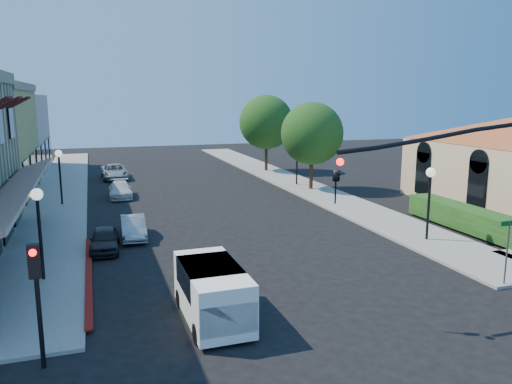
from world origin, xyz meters
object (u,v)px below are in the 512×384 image
object	(u,v)px
street_name_sign	(508,242)
signal_mast_arm	(492,182)
lamppost_left_near	(38,211)
parked_car_c	(120,190)
secondary_signal	(36,283)
white_van	(213,290)
lamppost_left_far	(59,163)
lamppost_right_far	(297,151)
parked_car_b	(133,227)
parked_car_a	(105,239)
lamppost_right_near	(430,185)
parked_car_d	(114,172)
street_tree_b	(266,122)
street_tree_a	(312,134)

from	to	relation	value
street_name_sign	signal_mast_arm	bearing A→B (deg)	-156.80
lamppost_left_near	parked_car_c	distance (m)	16.24
secondary_signal	white_van	bearing A→B (deg)	16.45
secondary_signal	lamppost_left_far	world-z (taller)	lamppost_left_far
lamppost_left_far	lamppost_right_far	bearing A→B (deg)	6.71
street_name_sign	parked_car_b	bearing A→B (deg)	138.72
parked_car_b	parked_car_a	bearing A→B (deg)	-127.68
lamppost_right_far	parked_car_b	distance (m)	17.40
lamppost_right_near	parked_car_d	xyz separation A→B (m)	(-13.30, 24.00, -2.12)
secondary_signal	white_van	size ratio (longest dim) A/B	0.85
lamppost_left_far	parked_car_c	size ratio (longest dim) A/B	0.96
street_name_sign	parked_car_d	size ratio (longest dim) A/B	0.56
lamppost_right_far	lamppost_left_near	bearing A→B (deg)	-136.74
street_tree_b	parked_car_b	bearing A→B (deg)	-125.59
lamppost_left_near	parked_car_a	bearing A→B (deg)	55.06
lamppost_left_far	parked_car_b	distance (m)	9.98
secondary_signal	parked_car_b	size ratio (longest dim) A/B	1.01
street_tree_a	signal_mast_arm	size ratio (longest dim) A/B	0.81
lamppost_right_near	lamppost_right_far	distance (m)	16.00
parked_car_b	signal_mast_arm	bearing A→B (deg)	-45.54
secondary_signal	parked_car_c	distance (m)	22.56
street_name_sign	parked_car_c	world-z (taller)	street_name_sign
lamppost_left_near	parked_car_d	distance (m)	24.38
street_tree_a	street_tree_b	bearing A→B (deg)	90.00
street_tree_b	lamppost_right_near	xyz separation A→B (m)	(-0.30, -24.00, -1.81)
secondary_signal	street_tree_a	bearing A→B (deg)	50.79
street_name_sign	lamppost_left_near	bearing A→B (deg)	160.07
secondary_signal	white_van	distance (m)	5.14
white_van	lamppost_right_far	bearing A→B (deg)	61.01
lamppost_right_near	street_tree_b	bearing A→B (deg)	89.28
lamppost_right_near	parked_car_a	bearing A→B (deg)	167.38
parked_car_b	parked_car_d	size ratio (longest dim) A/B	0.74
parked_car_c	street_tree_b	bearing A→B (deg)	32.69
lamppost_left_near	parked_car_b	bearing A→B (deg)	53.50
street_name_sign	parked_car_d	world-z (taller)	street_name_sign
street_tree_a	signal_mast_arm	xyz separation A→B (m)	(-2.94, -20.50, -0.11)
lamppost_left_far	parked_car_b	xyz separation A→B (m)	(3.70, -9.00, -2.19)
lamppost_left_near	parked_car_a	world-z (taller)	lamppost_left_near
lamppost_right_near	white_van	size ratio (longest dim) A/B	0.91
parked_car_b	white_van	bearing A→B (deg)	-79.64
street_name_sign	lamppost_right_near	xyz separation A→B (m)	(1.00, 5.80, 1.04)
lamppost_left_near	white_van	xyz separation A→B (m)	(5.26, -5.19, -1.73)
street_name_sign	parked_car_d	bearing A→B (deg)	112.43
signal_mast_arm	lamppost_left_near	xyz separation A→B (m)	(-14.36, 6.50, -1.35)
signal_mast_arm	lamppost_right_near	world-z (taller)	signal_mast_arm
street_name_sign	street_tree_a	bearing A→B (deg)	86.24
street_tree_a	lamppost_left_near	distance (m)	22.30
street_tree_a	secondary_signal	world-z (taller)	street_tree_a
street_tree_b	street_name_sign	size ratio (longest dim) A/B	2.81
parked_car_a	street_tree_b	bearing A→B (deg)	57.82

